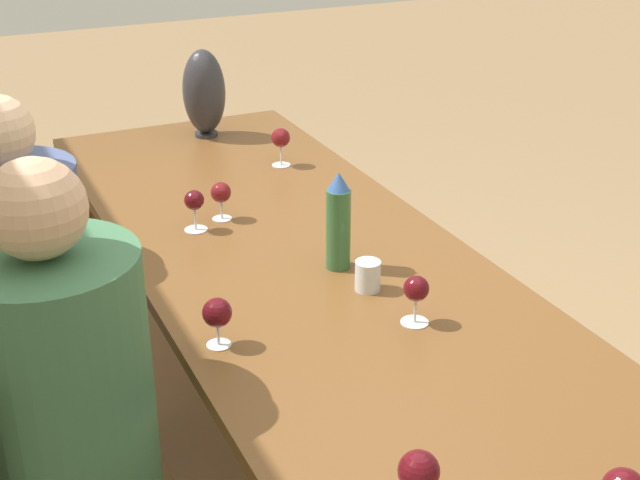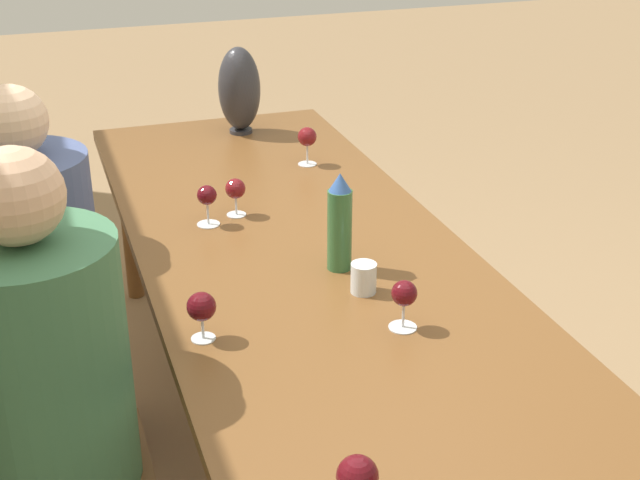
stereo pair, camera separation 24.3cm
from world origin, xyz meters
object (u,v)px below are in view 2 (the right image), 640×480
(water_bottle, at_px, (340,223))
(person_far, at_px, (40,276))
(wine_glass_2, at_px, (207,197))
(chair_near, at_px, (25,470))
(wine_glass_5, at_px, (235,190))
(wine_glass_3, at_px, (201,308))
(chair_far, at_px, (17,326))
(wine_glass_4, at_px, (404,295))
(wine_glass_0, at_px, (357,478))
(wine_glass_6, at_px, (307,138))
(person_near, at_px, (53,398))
(water_tumbler, at_px, (364,278))
(vase, at_px, (239,89))

(water_bottle, bearing_deg, person_far, 64.17)
(wine_glass_2, distance_m, person_far, 0.55)
(chair_near, relative_size, person_far, 0.75)
(wine_glass_5, bearing_deg, wine_glass_3, 160.14)
(person_far, bearing_deg, chair_far, 90.00)
(water_bottle, xyz_separation_m, chair_far, (0.39, 0.89, -0.38))
(wine_glass_4, xyz_separation_m, person_far, (0.75, 0.84, -0.17))
(wine_glass_4, bearing_deg, wine_glass_0, 149.74)
(chair_far, bearing_deg, wine_glass_6, -67.57)
(wine_glass_2, bearing_deg, wine_glass_3, 166.80)
(wine_glass_4, bearing_deg, person_near, 86.41)
(water_bottle, xyz_separation_m, water_tumbler, (-0.15, -0.01, -0.10))
(wine_glass_0, distance_m, person_far, 1.45)
(water_tumbler, distance_m, chair_near, 0.96)
(wine_glass_5, height_order, wine_glass_6, wine_glass_6)
(water_bottle, relative_size, wine_glass_3, 2.27)
(wine_glass_6, relative_size, chair_far, 0.15)
(wine_glass_4, height_order, wine_glass_6, wine_glass_6)
(wine_glass_0, xyz_separation_m, wine_glass_4, (0.60, -0.35, -0.01))
(water_tumbler, xyz_separation_m, person_far, (0.54, 0.82, -0.12))
(wine_glass_4, distance_m, person_far, 1.14)
(wine_glass_3, xyz_separation_m, chair_far, (0.64, 0.45, -0.33))
(wine_glass_4, distance_m, wine_glass_5, 0.85)
(wine_glass_4, xyz_separation_m, wine_glass_6, (1.19, -0.14, 0.01))
(wine_glass_0, xyz_separation_m, chair_near, (0.66, 0.58, -0.34))
(water_tumbler, distance_m, wine_glass_6, 1.00)
(wine_glass_6, xyz_separation_m, chair_near, (-1.14, 1.07, -0.34))
(wine_glass_4, xyz_separation_m, chair_near, (0.05, 0.93, -0.33))
(water_tumbler, distance_m, wine_glass_5, 0.64)
(wine_glass_2, relative_size, person_far, 0.11)
(water_bottle, bearing_deg, person_near, 110.88)
(wine_glass_0, height_order, wine_glass_5, wine_glass_0)
(water_bottle, relative_size, wine_glass_5, 2.30)
(water_bottle, relative_size, person_near, 0.22)
(water_bottle, distance_m, wine_glass_5, 0.50)
(water_bottle, distance_m, wine_glass_3, 0.51)
(water_tumbler, relative_size, chair_far, 0.09)
(water_bottle, bearing_deg, vase, -1.53)
(vase, bearing_deg, wine_glass_2, 159.63)
(wine_glass_4, bearing_deg, chair_far, 51.15)
(water_tumbler, bearing_deg, wine_glass_0, 158.02)
(water_bottle, bearing_deg, wine_glass_4, -173.94)
(wine_glass_3, height_order, chair_near, chair_near)
(water_tumbler, bearing_deg, water_bottle, 4.85)
(wine_glass_5, bearing_deg, wine_glass_6, -43.93)
(wine_glass_4, height_order, chair_far, chair_far)
(wine_glass_0, relative_size, wine_glass_6, 1.03)
(water_bottle, height_order, wine_glass_3, water_bottle)
(wine_glass_0, bearing_deg, chair_far, 23.17)
(wine_glass_5, bearing_deg, wine_glass_2, 114.32)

